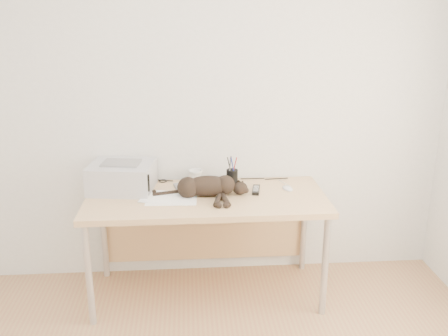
{
  "coord_description": "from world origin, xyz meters",
  "views": [
    {
      "loc": [
        -0.11,
        -1.71,
        1.95
      ],
      "look_at": [
        0.11,
        1.34,
        0.95
      ],
      "focal_mm": 40.0,
      "sensor_mm": 36.0,
      "label": 1
    }
  ],
  "objects": [
    {
      "name": "remote_black",
      "position": [
        0.34,
        1.46,
        0.75
      ],
      "size": [
        0.08,
        0.17,
        0.02
      ],
      "primitive_type": "cube",
      "rotation": [
        0.0,
        0.0,
        -0.19
      ],
      "color": "black",
      "rests_on": "desk"
    },
    {
      "name": "mouse",
      "position": [
        0.57,
        1.48,
        0.76
      ],
      "size": [
        0.09,
        0.12,
        0.03
      ],
      "primitive_type": "ellipsoid",
      "rotation": [
        0.0,
        0.0,
        0.3
      ],
      "color": "white",
      "rests_on": "desk"
    },
    {
      "name": "cable_tangle",
      "position": [
        0.0,
        1.7,
        0.75
      ],
      "size": [
        1.36,
        0.07,
        0.01
      ],
      "primitive_type": null,
      "color": "black",
      "rests_on": "desk"
    },
    {
      "name": "remote_grey",
      "position": [
        -0.17,
        1.51,
        0.75
      ],
      "size": [
        0.1,
        0.21,
        0.02
      ],
      "primitive_type": "cube",
      "rotation": [
        0.0,
        0.0,
        0.26
      ],
      "color": "slate",
      "rests_on": "desk"
    },
    {
      "name": "printer",
      "position": [
        -0.57,
        1.56,
        0.84
      ],
      "size": [
        0.47,
        0.41,
        0.2
      ],
      "color": "#B3B3B8",
      "rests_on": "desk"
    },
    {
      "name": "mug",
      "position": [
        -0.07,
        1.67,
        0.79
      ],
      "size": [
        0.14,
        0.14,
        0.09
      ],
      "primitive_type": "imported",
      "rotation": [
        0.0,
        0.0,
        0.99
      ],
      "color": "white",
      "rests_on": "desk"
    },
    {
      "name": "papers",
      "position": [
        -0.24,
        1.37,
        0.74
      ],
      "size": [
        0.39,
        0.31,
        0.01
      ],
      "color": "white",
      "rests_on": "desk"
    },
    {
      "name": "cat",
      "position": [
        -0.01,
        1.39,
        0.8
      ],
      "size": [
        0.64,
        0.29,
        0.14
      ],
      "rotation": [
        0.0,
        0.0,
        0.0
      ],
      "color": "black",
      "rests_on": "desk"
    },
    {
      "name": "desk",
      "position": [
        0.0,
        1.48,
        0.61
      ],
      "size": [
        1.6,
        0.7,
        0.74
      ],
      "color": "#D8BD7E",
      "rests_on": "floor"
    },
    {
      "name": "wall_back",
      "position": [
        0.0,
        1.75,
        1.3
      ],
      "size": [
        3.5,
        0.0,
        3.5
      ],
      "primitive_type": "plane",
      "rotation": [
        1.57,
        0.0,
        0.0
      ],
      "color": "white",
      "rests_on": "floor"
    },
    {
      "name": "pen_cup",
      "position": [
        0.19,
        1.6,
        0.8
      ],
      "size": [
        0.08,
        0.08,
        0.21
      ],
      "color": "black",
      "rests_on": "desk"
    }
  ]
}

